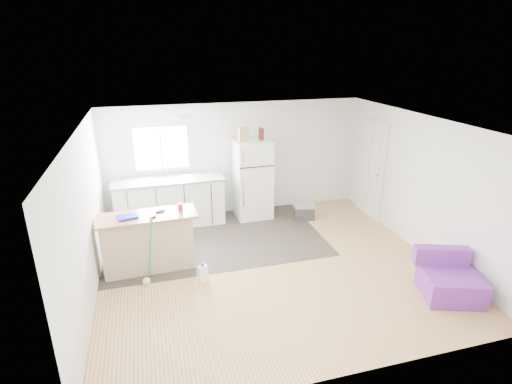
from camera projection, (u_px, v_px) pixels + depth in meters
room at (272, 200)px, 6.32m from camera, size 5.51×5.01×2.41m
vinyl_zone at (215, 238)px, 7.68m from camera, size 4.05×2.50×0.00m
window at (161, 148)px, 8.05m from camera, size 1.18×0.06×0.98m
interior_door at (371, 170)px, 8.47m from camera, size 0.11×0.92×2.10m
ceiling_fixture at (183, 117)px, 6.70m from camera, size 0.30×0.30×0.07m
kitchen_cabinets at (170, 201)px, 8.14m from camera, size 2.21×0.70×1.28m
peninsula at (148, 242)px, 6.52m from camera, size 1.58×0.66×0.96m
refrigerator at (253, 179)px, 8.44m from camera, size 0.75×0.72×1.67m
cooler at (304, 211)px, 8.51m from camera, size 0.49×0.39×0.33m
purple_seat at (449, 280)px, 5.89m from camera, size 1.01×1.00×0.66m
cleaner_jug at (203, 273)px, 6.27m from camera, size 0.17×0.15×0.31m
mop at (148, 270)px, 6.18m from camera, size 0.25×0.31×1.12m
red_cup at (180, 207)px, 6.52m from camera, size 0.09×0.09×0.12m
blue_tray at (127, 217)px, 6.24m from camera, size 0.35×0.29×0.04m
tool_a at (160, 211)px, 6.47m from camera, size 0.15×0.10×0.03m
tool_b at (153, 217)px, 6.24m from camera, size 0.11×0.08×0.03m
cardboard_box at (243, 134)px, 7.97m from camera, size 0.21×0.13×0.30m
bottle_left at (262, 134)px, 8.09m from camera, size 0.09×0.09×0.25m
bottle_right at (260, 134)px, 8.16m from camera, size 0.08×0.08×0.25m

